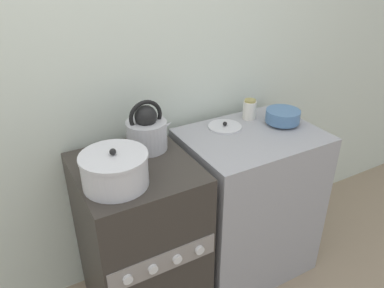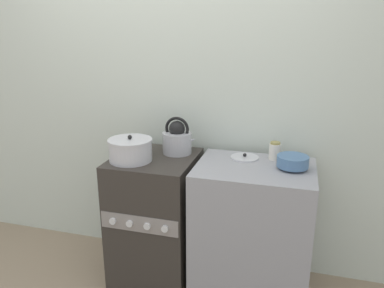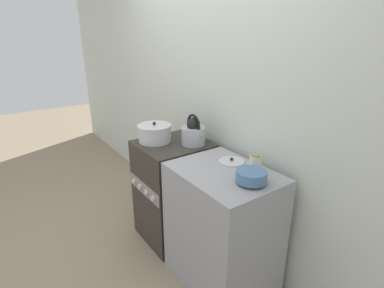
% 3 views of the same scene
% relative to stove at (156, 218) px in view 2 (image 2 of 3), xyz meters
% --- Properties ---
extents(wall_back, '(7.00, 0.06, 2.50)m').
position_rel_stove_xyz_m(wall_back, '(-0.00, 0.36, 0.79)').
color(wall_back, silver).
rests_on(wall_back, ground_plane).
extents(stove, '(0.54, 0.60, 0.92)m').
position_rel_stove_xyz_m(stove, '(0.00, 0.00, 0.00)').
color(stove, '#332D28').
rests_on(stove, ground_plane).
extents(counter, '(0.74, 0.56, 0.92)m').
position_rel_stove_xyz_m(counter, '(0.68, -0.01, 0.00)').
color(counter, '#99999E').
rests_on(counter, ground_plane).
extents(kettle, '(0.25, 0.20, 0.26)m').
position_rel_stove_xyz_m(kettle, '(0.12, 0.13, 0.56)').
color(kettle, '#B2B2B7').
rests_on(kettle, stove).
extents(cooking_pot, '(0.29, 0.29, 0.17)m').
position_rel_stove_xyz_m(cooking_pot, '(-0.12, -0.10, 0.53)').
color(cooking_pot, silver).
rests_on(cooking_pot, stove).
extents(enamel_bowl, '(0.19, 0.19, 0.08)m').
position_rel_stove_xyz_m(enamel_bowl, '(0.90, 0.01, 0.51)').
color(enamel_bowl, '#4C729E').
rests_on(enamel_bowl, counter).
extents(storage_jar, '(0.08, 0.08, 0.12)m').
position_rel_stove_xyz_m(storage_jar, '(0.78, 0.17, 0.52)').
color(storage_jar, silver).
rests_on(storage_jar, counter).
extents(loose_pot_lid, '(0.19, 0.19, 0.03)m').
position_rel_stove_xyz_m(loose_pot_lid, '(0.59, 0.13, 0.47)').
color(loose_pot_lid, silver).
rests_on(loose_pot_lid, counter).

